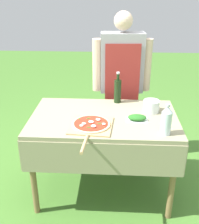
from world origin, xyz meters
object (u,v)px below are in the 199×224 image
(person_cook, at_px, (121,77))
(mixing_tub, at_px, (151,106))
(pizza_on_peel, at_px, (91,125))
(prep_table, at_px, (104,127))
(oil_bottle, at_px, (118,90))
(herb_container, at_px, (137,118))
(water_bottle, at_px, (166,120))

(person_cook, height_order, mixing_tub, person_cook)
(pizza_on_peel, xyz_separation_m, mixing_tub, (0.52, 0.32, 0.04))
(prep_table, distance_m, oil_bottle, 0.41)
(person_cook, xyz_separation_m, mixing_tub, (0.26, -0.50, -0.10))
(person_cook, distance_m, herb_container, 0.71)
(oil_bottle, bearing_deg, pizza_on_peel, -112.14)
(person_cook, relative_size, oil_bottle, 5.35)
(prep_table, bearing_deg, water_bottle, -30.75)
(water_bottle, bearing_deg, herb_container, 132.04)
(mixing_tub, bearing_deg, prep_table, -163.74)
(person_cook, xyz_separation_m, pizza_on_peel, (-0.25, -0.82, -0.14))
(prep_table, distance_m, herb_container, 0.32)
(mixing_tub, bearing_deg, oil_bottle, 145.93)
(pizza_on_peel, distance_m, water_bottle, 0.59)
(oil_bottle, bearing_deg, person_cook, 82.27)
(prep_table, bearing_deg, person_cook, 75.88)
(prep_table, height_order, person_cook, person_cook)
(pizza_on_peel, height_order, water_bottle, water_bottle)
(herb_container, bearing_deg, oil_bottle, 112.89)
(water_bottle, distance_m, mixing_tub, 0.42)
(person_cook, xyz_separation_m, oil_bottle, (-0.04, -0.30, -0.04))
(water_bottle, height_order, mixing_tub, water_bottle)
(pizza_on_peel, xyz_separation_m, herb_container, (0.38, 0.14, 0.01))
(oil_bottle, xyz_separation_m, herb_container, (0.16, -0.39, -0.10))
(oil_bottle, bearing_deg, water_bottle, -59.23)
(water_bottle, height_order, herb_container, water_bottle)
(person_cook, distance_m, oil_bottle, 0.30)
(herb_container, distance_m, mixing_tub, 0.23)
(oil_bottle, bearing_deg, prep_table, -109.67)
(person_cook, relative_size, mixing_tub, 11.17)
(oil_bottle, height_order, mixing_tub, oil_bottle)
(oil_bottle, height_order, herb_container, oil_bottle)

